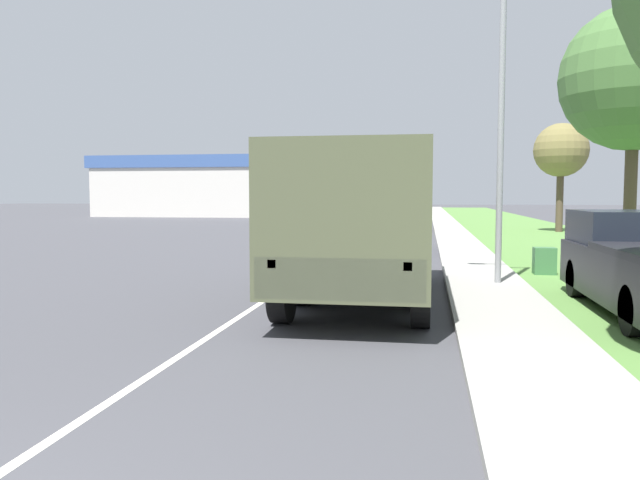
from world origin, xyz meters
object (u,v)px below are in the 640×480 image
car_nearest_ahead (384,234)px  lamp_post (493,78)px  military_truck (365,217)px  car_second_ahead (406,219)px  car_third_ahead (408,212)px

car_nearest_ahead → lamp_post: bearing=-70.8°
military_truck → car_nearest_ahead: (-0.33, 10.64, -0.99)m
car_second_ahead → car_third_ahead: (-0.22, 12.36, 0.04)m
car_second_ahead → car_nearest_ahead: bearing=-91.3°
car_third_ahead → lamp_post: bearing=-85.4°
car_third_ahead → lamp_post: size_ratio=0.51×
car_third_ahead → car_nearest_ahead: bearing=-90.2°
car_nearest_ahead → car_second_ahead: (0.32, 14.46, 0.00)m
lamp_post → car_second_ahead: bearing=96.5°
lamp_post → car_third_ahead: bearing=94.6°
military_truck → lamp_post: size_ratio=0.99×
car_nearest_ahead → lamp_post: (2.93, -8.44, 4.01)m
car_second_ahead → car_third_ahead: bearing=91.0°
military_truck → car_third_ahead: military_truck is taller
car_second_ahead → car_third_ahead: 12.36m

